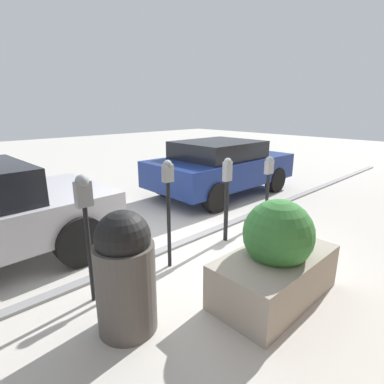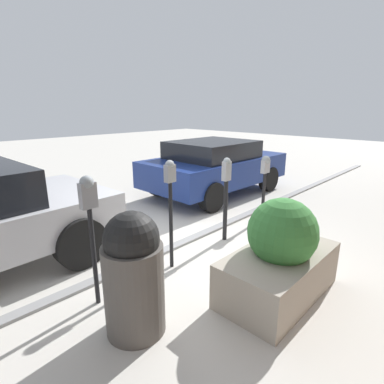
{
  "view_description": "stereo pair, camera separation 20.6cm",
  "coord_description": "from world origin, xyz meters",
  "px_view_note": "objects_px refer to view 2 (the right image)",
  "views": [
    {
      "loc": [
        -3.08,
        -3.34,
        2.19
      ],
      "look_at": [
        0.0,
        -0.09,
        0.92
      ],
      "focal_mm": 28.0,
      "sensor_mm": 36.0,
      "label": 1
    },
    {
      "loc": [
        -3.23,
        -3.2,
        2.19
      ],
      "look_at": [
        0.0,
        -0.09,
        0.92
      ],
      "focal_mm": 28.0,
      "sensor_mm": 36.0,
      "label": 2
    }
  ],
  "objects_px": {
    "parking_meter_fourth": "(265,173)",
    "trash_bin": "(133,274)",
    "parking_meter_middle": "(226,189)",
    "parked_car_middle": "(215,166)",
    "planter_box": "(280,257)",
    "parking_meter_second": "(170,194)",
    "parking_meter_nearest": "(89,211)"
  },
  "relations": [
    {
      "from": "parking_meter_fourth",
      "to": "parked_car_middle",
      "type": "distance_m",
      "value": 2.1
    },
    {
      "from": "parking_meter_middle",
      "to": "trash_bin",
      "type": "xyz_separation_m",
      "value": [
        -2.34,
        -0.69,
        -0.27
      ]
    },
    {
      "from": "parking_meter_second",
      "to": "parking_meter_fourth",
      "type": "xyz_separation_m",
      "value": [
        2.54,
        0.07,
        -0.11
      ]
    },
    {
      "from": "parked_car_middle",
      "to": "trash_bin",
      "type": "xyz_separation_m",
      "value": [
        -4.44,
        -2.66,
        -0.11
      ]
    },
    {
      "from": "parking_meter_nearest",
      "to": "trash_bin",
      "type": "distance_m",
      "value": 0.84
    },
    {
      "from": "parking_meter_second",
      "to": "parking_meter_middle",
      "type": "height_order",
      "value": "parking_meter_second"
    },
    {
      "from": "parking_meter_second",
      "to": "trash_bin",
      "type": "distance_m",
      "value": 1.36
    },
    {
      "from": "parking_meter_second",
      "to": "parking_meter_middle",
      "type": "xyz_separation_m",
      "value": [
        1.24,
        0.02,
        -0.16
      ]
    },
    {
      "from": "parking_meter_second",
      "to": "parking_meter_fourth",
      "type": "bearing_deg",
      "value": 1.52
    },
    {
      "from": "parking_meter_second",
      "to": "trash_bin",
      "type": "xyz_separation_m",
      "value": [
        -1.1,
        -0.67,
        -0.43
      ]
    },
    {
      "from": "parking_meter_middle",
      "to": "planter_box",
      "type": "height_order",
      "value": "parking_meter_middle"
    },
    {
      "from": "parking_meter_nearest",
      "to": "planter_box",
      "type": "height_order",
      "value": "parking_meter_nearest"
    },
    {
      "from": "parking_meter_second",
      "to": "planter_box",
      "type": "distance_m",
      "value": 1.59
    },
    {
      "from": "parking_meter_nearest",
      "to": "parking_meter_fourth",
      "type": "height_order",
      "value": "parking_meter_nearest"
    },
    {
      "from": "parking_meter_nearest",
      "to": "parking_meter_second",
      "type": "height_order",
      "value": "parking_meter_second"
    },
    {
      "from": "parking_meter_second",
      "to": "parking_meter_nearest",
      "type": "bearing_deg",
      "value": 179.7
    },
    {
      "from": "planter_box",
      "to": "parking_meter_nearest",
      "type": "bearing_deg",
      "value": 138.48
    },
    {
      "from": "trash_bin",
      "to": "parking_meter_middle",
      "type": "bearing_deg",
      "value": 16.46
    },
    {
      "from": "parking_meter_nearest",
      "to": "parking_meter_second",
      "type": "distance_m",
      "value": 1.15
    },
    {
      "from": "parking_meter_fourth",
      "to": "trash_bin",
      "type": "distance_m",
      "value": 3.73
    },
    {
      "from": "planter_box",
      "to": "trash_bin",
      "type": "xyz_separation_m",
      "value": [
        -1.55,
        0.74,
        0.14
      ]
    },
    {
      "from": "parking_meter_second",
      "to": "planter_box",
      "type": "height_order",
      "value": "parking_meter_second"
    },
    {
      "from": "planter_box",
      "to": "parked_car_middle",
      "type": "xyz_separation_m",
      "value": [
        2.89,
        3.4,
        0.24
      ]
    },
    {
      "from": "planter_box",
      "to": "trash_bin",
      "type": "relative_size",
      "value": 1.24
    },
    {
      "from": "parking_meter_middle",
      "to": "planter_box",
      "type": "bearing_deg",
      "value": -119.1
    },
    {
      "from": "parking_meter_middle",
      "to": "trash_bin",
      "type": "distance_m",
      "value": 2.46
    },
    {
      "from": "parking_meter_second",
      "to": "parked_car_middle",
      "type": "height_order",
      "value": "parking_meter_second"
    },
    {
      "from": "parking_meter_fourth",
      "to": "planter_box",
      "type": "relative_size",
      "value": 0.82
    },
    {
      "from": "parking_meter_second",
      "to": "parked_car_middle",
      "type": "relative_size",
      "value": 0.4
    },
    {
      "from": "parking_meter_nearest",
      "to": "parking_meter_middle",
      "type": "distance_m",
      "value": 2.4
    },
    {
      "from": "parked_car_middle",
      "to": "trash_bin",
      "type": "relative_size",
      "value": 3.03
    },
    {
      "from": "parking_meter_fourth",
      "to": "parking_meter_nearest",
      "type": "bearing_deg",
      "value": -179.05
    }
  ]
}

